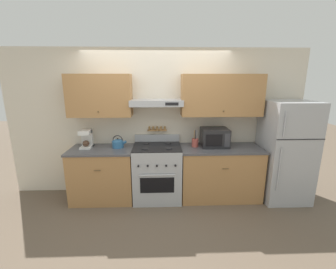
{
  "coord_description": "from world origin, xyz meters",
  "views": [
    {
      "loc": [
        0.06,
        -3.28,
        2.04
      ],
      "look_at": [
        0.18,
        0.27,
        1.16
      ],
      "focal_mm": 24.0,
      "sensor_mm": 36.0,
      "label": 1
    }
  ],
  "objects": [
    {
      "name": "coffee_maker",
      "position": [
        -1.19,
        0.43,
        1.06
      ],
      "size": [
        0.18,
        0.23,
        0.31
      ],
      "color": "white",
      "rests_on": "counter_left"
    },
    {
      "name": "refrigerator",
      "position": [
        2.18,
        0.28,
        0.85
      ],
      "size": [
        0.75,
        0.75,
        1.69
      ],
      "color": "#ADAFB5",
      "rests_on": "ground_plane"
    },
    {
      "name": "stove_range",
      "position": [
        -0.0,
        0.32,
        0.48
      ],
      "size": [
        0.8,
        0.68,
        1.07
      ],
      "color": "#ADAFB5",
      "rests_on": "ground_plane"
    },
    {
      "name": "counter_right",
      "position": [
        1.09,
        0.34,
        0.45
      ],
      "size": [
        1.37,
        0.66,
        0.91
      ],
      "color": "#AD7A47",
      "rests_on": "ground_plane"
    },
    {
      "name": "ground_plane",
      "position": [
        0.0,
        0.0,
        0.0
      ],
      "size": [
        16.0,
        16.0,
        0.0
      ],
      "primitive_type": "plane",
      "color": "brown"
    },
    {
      "name": "tea_kettle",
      "position": [
        -0.66,
        0.4,
        0.98
      ],
      "size": [
        0.25,
        0.19,
        0.21
      ],
      "color": "teal",
      "rests_on": "counter_left"
    },
    {
      "name": "microwave",
      "position": [
        0.99,
        0.42,
        1.06
      ],
      "size": [
        0.45,
        0.39,
        0.31
      ],
      "color": "#232326",
      "rests_on": "counter_right"
    },
    {
      "name": "counter_left",
      "position": [
        -0.93,
        0.34,
        0.45
      ],
      "size": [
        1.06,
        0.66,
        0.91
      ],
      "color": "#AD7A47",
      "rests_on": "ground_plane"
    },
    {
      "name": "utensil_crock",
      "position": [
        0.65,
        0.4,
        0.98
      ],
      "size": [
        0.11,
        0.11,
        0.29
      ],
      "color": "#B24C42",
      "rests_on": "counter_right"
    },
    {
      "name": "wall_back",
      "position": [
        0.07,
        0.62,
        1.45
      ],
      "size": [
        5.2,
        0.46,
        2.55
      ],
      "color": "beige",
      "rests_on": "ground_plane"
    }
  ]
}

